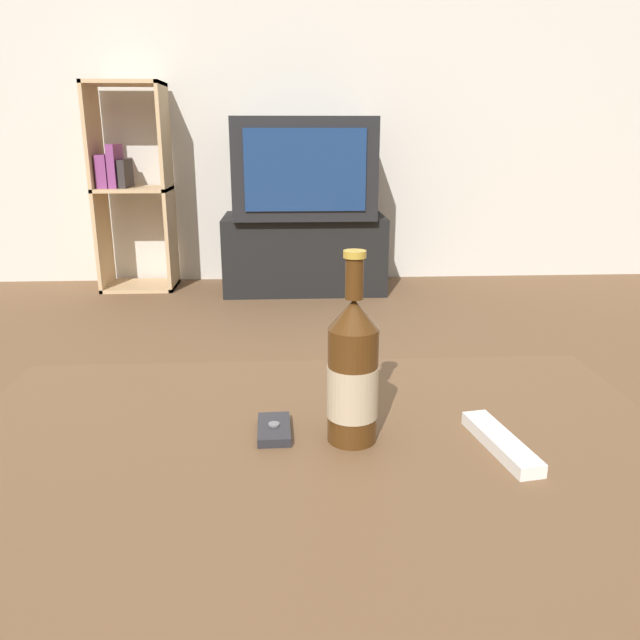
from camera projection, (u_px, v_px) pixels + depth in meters
back_wall at (291, 51)px, 3.50m from camera, size 8.00×0.05×2.60m
coffee_table at (319, 503)px, 0.88m from camera, size 1.11×0.86×0.42m
tv_stand at (304, 253)px, 3.53m from camera, size 0.89×0.45×0.42m
television at (304, 167)px, 3.39m from camera, size 0.75×0.56×0.52m
bookshelf at (129, 185)px, 3.45m from camera, size 0.40×0.30×1.12m
beer_bottle at (353, 374)px, 0.92m from camera, size 0.08×0.08×0.29m
cell_phone at (274, 429)px, 0.97m from camera, size 0.05×0.10×0.02m
remote_control at (501, 443)px, 0.92m from camera, size 0.07×0.18×0.02m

